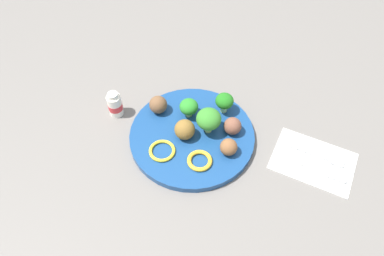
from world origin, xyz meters
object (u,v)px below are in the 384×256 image
(broccoli_floret_center, at_px, (224,101))
(meatball_back_left, at_px, (229,147))
(fork, at_px, (320,155))
(pepper_ring_mid_left, at_px, (162,151))
(meatball_front_left, at_px, (232,126))
(meatball_back_right, at_px, (158,105))
(broccoli_floret_back_right, at_px, (189,107))
(pepper_ring_front_right, at_px, (200,161))
(knife, at_px, (315,167))
(meatball_near_rim, at_px, (185,130))
(broccoli_floret_front_right, at_px, (209,119))
(napkin, at_px, (313,161))
(plate, at_px, (192,136))
(yogurt_bottle, at_px, (115,105))

(broccoli_floret_center, distance_m, meatball_back_left, 0.12)
(fork, bearing_deg, pepper_ring_mid_left, -161.29)
(pepper_ring_mid_left, bearing_deg, meatball_front_left, 38.70)
(pepper_ring_mid_left, bearing_deg, meatball_back_left, 18.64)
(meatball_back_right, distance_m, meatball_back_left, 0.20)
(broccoli_floret_back_right, distance_m, meatball_back_right, 0.07)
(meatball_back_right, relative_size, fork, 0.35)
(meatball_back_right, bearing_deg, meatball_back_left, -18.15)
(pepper_ring_front_right, bearing_deg, broccoli_floret_back_right, 119.17)
(pepper_ring_front_right, bearing_deg, knife, 17.14)
(meatball_back_right, bearing_deg, meatball_front_left, -1.36)
(meatball_back_right, bearing_deg, pepper_ring_mid_left, -64.16)
(meatball_near_rim, relative_size, meatball_back_left, 1.21)
(broccoli_floret_center, relative_size, knife, 0.35)
(broccoli_floret_front_right, xyz_separation_m, napkin, (0.24, 0.00, -0.05))
(plate, relative_size, pepper_ring_mid_left, 4.89)
(broccoli_floret_back_right, distance_m, meatball_front_left, 0.11)
(pepper_ring_mid_left, xyz_separation_m, yogurt_bottle, (-0.15, 0.08, 0.01))
(meatball_front_left, height_order, meatball_back_left, meatball_front_left)
(broccoli_floret_center, xyz_separation_m, broccoli_floret_front_right, (-0.02, -0.07, 0.01))
(broccoli_floret_back_right, xyz_separation_m, broccoli_floret_front_right, (0.06, -0.03, 0.01))
(broccoli_floret_back_right, bearing_deg, knife, -8.20)
(broccoli_floret_front_right, xyz_separation_m, meatball_back_left, (0.06, -0.04, -0.02))
(broccoli_floret_front_right, bearing_deg, knife, -3.34)
(plate, distance_m, fork, 0.28)
(meatball_back_left, bearing_deg, fork, 18.76)
(meatball_near_rim, relative_size, yogurt_bottle, 0.68)
(plate, bearing_deg, pepper_ring_front_right, -58.86)
(broccoli_floret_center, xyz_separation_m, yogurt_bottle, (-0.24, -0.08, -0.02))
(broccoli_floret_back_right, height_order, napkin, broccoli_floret_back_right)
(pepper_ring_front_right, distance_m, napkin, 0.25)
(napkin, bearing_deg, meatball_back_right, 177.86)
(knife, bearing_deg, broccoli_floret_back_right, 171.80)
(fork, bearing_deg, meatball_near_rim, -169.65)
(meatball_back_left, xyz_separation_m, knife, (0.18, 0.03, -0.03))
(meatball_front_left, distance_m, pepper_ring_mid_left, 0.16)
(meatball_back_left, height_order, pepper_ring_mid_left, meatball_back_left)
(broccoli_floret_center, height_order, pepper_ring_mid_left, broccoli_floret_center)
(pepper_ring_front_right, bearing_deg, pepper_ring_mid_left, -178.81)
(broccoli_floret_center, xyz_separation_m, fork, (0.23, -0.05, -0.04))
(knife, bearing_deg, meatball_near_rim, -176.47)
(plate, bearing_deg, broccoli_floret_back_right, 116.43)
(meatball_front_left, relative_size, meatball_back_right, 0.95)
(meatball_back_right, xyz_separation_m, napkin, (0.36, -0.01, -0.03))
(plate, bearing_deg, broccoli_floret_front_right, 33.62)
(pepper_ring_mid_left, bearing_deg, fork, 18.71)
(plate, height_order, knife, plate)
(napkin, xyz_separation_m, yogurt_bottle, (-0.46, -0.01, 0.03))
(meatball_back_right, relative_size, pepper_ring_front_right, 0.79)
(plate, distance_m, meatball_near_rim, 0.04)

